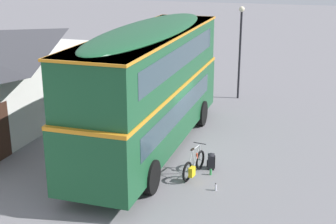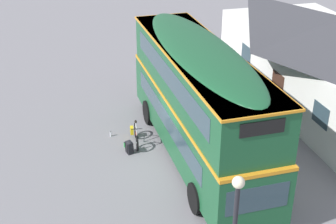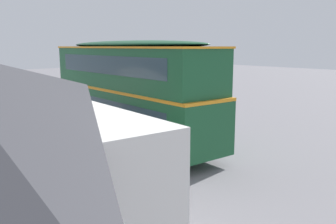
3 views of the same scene
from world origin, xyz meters
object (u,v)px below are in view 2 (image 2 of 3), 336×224
at_px(double_decker_bus, 198,98).
at_px(water_bottle_clear_plastic, 111,134).
at_px(backpack_on_ground, 129,147).
at_px(water_bottle_green_metal, 125,145).
at_px(touring_bicycle, 136,135).

bearing_deg(double_decker_bus, water_bottle_clear_plastic, -130.65).
bearing_deg(double_decker_bus, backpack_on_ground, -111.95).
bearing_deg(water_bottle_green_metal, touring_bicycle, 111.89).
bearing_deg(water_bottle_green_metal, backpack_on_ground, 11.04).
distance_m(backpack_on_ground, water_bottle_clear_plastic, 1.67).
height_order(touring_bicycle, water_bottle_green_metal, touring_bicycle).
xyz_separation_m(touring_bicycle, water_bottle_clear_plastic, (-0.86, -0.94, -0.26)).
relative_size(touring_bicycle, backpack_on_ground, 3.12).
height_order(water_bottle_green_metal, water_bottle_clear_plastic, water_bottle_clear_plastic).
height_order(touring_bicycle, backpack_on_ground, touring_bicycle).
distance_m(touring_bicycle, water_bottle_green_metal, 0.65).
bearing_deg(touring_bicycle, water_bottle_clear_plastic, -132.52).
relative_size(backpack_on_ground, water_bottle_green_metal, 2.30).
height_order(double_decker_bus, water_bottle_green_metal, double_decker_bus).
bearing_deg(water_bottle_clear_plastic, water_bottle_green_metal, 19.80).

